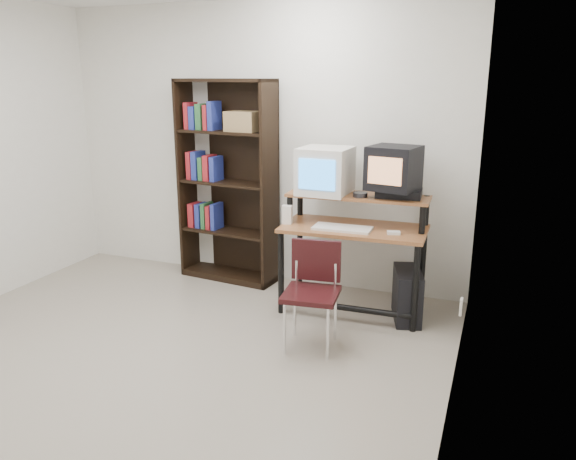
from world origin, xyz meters
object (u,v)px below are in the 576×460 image
(crt_monitor, at_px, (325,171))
(school_chair, at_px, (313,284))
(bookshelf, at_px, (228,180))
(pc_tower, at_px, (407,295))
(computer_desk, at_px, (354,232))
(crt_tv, at_px, (394,168))

(crt_monitor, xyz_separation_m, school_chair, (0.18, -0.83, -0.69))
(crt_monitor, relative_size, bookshelf, 0.23)
(crt_monitor, bearing_deg, pc_tower, -8.53)
(school_chair, height_order, bookshelf, bookshelf)
(computer_desk, relative_size, crt_tv, 2.76)
(crt_monitor, height_order, bookshelf, bookshelf)
(crt_monitor, bearing_deg, school_chair, -76.01)
(computer_desk, xyz_separation_m, pc_tower, (0.47, -0.04, -0.48))
(crt_monitor, distance_m, pc_tower, 1.23)
(pc_tower, height_order, school_chair, school_chair)
(crt_monitor, height_order, crt_tv, crt_tv)
(pc_tower, distance_m, bookshelf, 2.00)
(school_chair, bearing_deg, pc_tower, 42.91)
(crt_tv, bearing_deg, crt_monitor, -169.79)
(school_chair, bearing_deg, computer_desk, 74.39)
(bookshelf, bearing_deg, pc_tower, -6.10)
(crt_tv, bearing_deg, computer_desk, -151.79)
(school_chair, bearing_deg, crt_monitor, 95.38)
(crt_tv, bearing_deg, school_chair, -104.77)
(crt_tv, bearing_deg, bookshelf, -178.06)
(pc_tower, distance_m, school_chair, 0.94)
(computer_desk, height_order, crt_monitor, crt_monitor)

